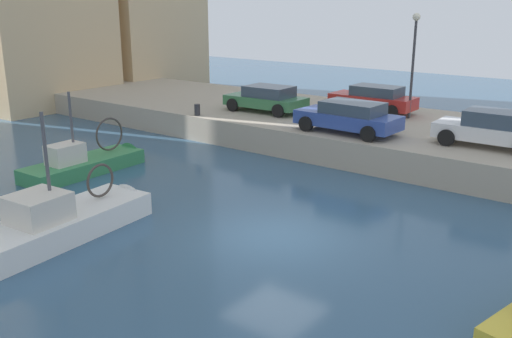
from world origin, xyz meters
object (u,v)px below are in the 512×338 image
Objects in this scene: mooring_bollard_mid at (197,110)px; quay_streetlamp at (414,48)px; fishing_boat_white at (73,228)px; fishing_boat_green at (92,168)px; parked_car_red at (374,99)px; parked_car_white at (493,128)px; parked_car_blue at (349,117)px; parked_car_green at (267,98)px.

mooring_bollard_mid is 10.56m from quay_streetlamp.
quay_streetlamp reaches higher than fishing_boat_white.
quay_streetlamp is at bearing -33.83° from fishing_boat_green.
parked_car_red is 3.25m from quay_streetlamp.
parked_car_red is 7.62× the size of mooring_bollard_mid.
fishing_boat_white is at bearing 148.39° from parked_car_white.
parked_car_blue is (7.63, -7.37, 1.78)m from fishing_boat_green.
mooring_bollard_mid is at bearing 98.42° from parked_car_blue.
fishing_boat_green is at bearing 146.17° from quay_streetlamp.
parked_car_green is 3.56m from mooring_bollard_mid.
parked_car_blue is (-1.74, -5.57, 0.02)m from parked_car_green.
quay_streetlamp reaches higher than fishing_boat_green.
parked_car_white is 0.97× the size of parked_car_red.
parked_car_white is at bearing -118.02° from parked_car_red.
mooring_bollard_mid is (-2.87, 2.06, -0.40)m from parked_car_green.
quay_streetlamp is (2.78, -6.35, 2.58)m from parked_car_green.
parked_car_green is at bearing -35.76° from mooring_bollard_mid.
parked_car_blue is at bearing 102.26° from parked_car_white.
parked_car_red is at bearing -47.54° from mooring_bollard_mid.
parked_car_white is 0.84× the size of quay_streetlamp.
parked_car_red is 5.30m from parked_car_green.
quay_streetlamp is at bearing 54.72° from parked_car_white.
parked_car_blue reaches higher than parked_car_green.
mooring_bollard_mid is at bearing 123.88° from quay_streetlamp.
parked_car_red reaches higher than mooring_bollard_mid.
fishing_boat_green is 9.70m from parked_car_green.
parked_car_green is 0.92× the size of parked_car_blue.
fishing_boat_green is at bearing -177.63° from mooring_bollard_mid.
fishing_boat_green reaches higher than mooring_bollard_mid.
parked_car_red is at bearing -26.44° from fishing_boat_green.
parked_car_green is at bearing -10.85° from fishing_boat_green.
parked_car_white is at bearing -125.28° from quay_streetlamp.
fishing_boat_white is 1.31× the size of quay_streetlamp.
parked_car_blue is (-1.19, 5.48, -0.02)m from parked_car_white.
parked_car_blue is (-4.75, -1.21, -0.00)m from parked_car_red.
quay_streetlamp is at bearing -66.33° from parked_car_green.
fishing_boat_green is 6.65m from mooring_bollard_mid.
fishing_boat_green is at bearing 169.15° from parked_car_green.
quay_streetlamp reaches higher than mooring_bollard_mid.
quay_streetlamp is (5.65, -8.41, 2.98)m from mooring_bollard_mid.
parked_car_white is at bearing -55.53° from fishing_boat_green.
fishing_boat_green is 1.38× the size of parked_car_red.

